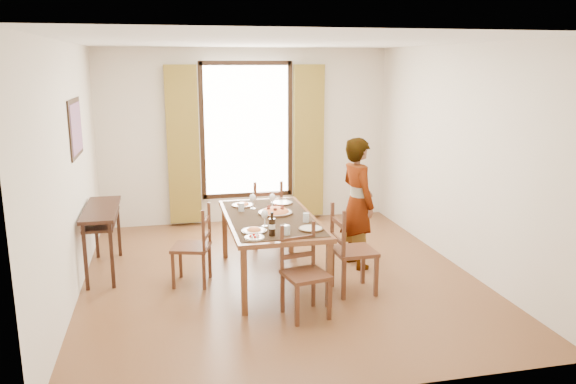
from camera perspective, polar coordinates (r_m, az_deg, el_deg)
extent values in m
plane|color=#4A2617|center=(6.75, -0.91, -8.50)|extent=(5.00, 5.00, 0.00)
cube|color=silver|center=(8.82, -4.25, 5.64)|extent=(4.50, 0.10, 2.70)
cube|color=silver|center=(4.03, 6.26, -3.31)|extent=(4.50, 0.10, 2.70)
cube|color=silver|center=(6.33, -21.33, 1.87)|extent=(0.10, 5.00, 2.70)
cube|color=silver|center=(7.17, 16.97, 3.42)|extent=(0.10, 5.00, 2.70)
cube|color=white|center=(6.29, -1.00, 15.24)|extent=(4.50, 5.00, 0.04)
cube|color=white|center=(8.78, -4.24, 6.27)|extent=(1.30, 0.04, 2.00)
cube|color=olive|center=(8.65, -10.61, 4.65)|extent=(0.48, 0.10, 2.40)
cube|color=olive|center=(8.94, 2.09, 5.12)|extent=(0.48, 0.10, 2.40)
cube|color=black|center=(6.86, -20.79, 6.10)|extent=(0.02, 0.86, 0.66)
cube|color=#BA4123|center=(6.86, -20.70, 6.11)|extent=(0.01, 0.76, 0.56)
cube|color=black|center=(7.00, -18.47, -1.68)|extent=(0.38, 1.20, 0.04)
cube|color=black|center=(7.03, -18.40, -2.63)|extent=(0.34, 1.10, 0.03)
cube|color=black|center=(6.61, -19.89, -6.28)|extent=(0.04, 0.04, 0.76)
cube|color=black|center=(7.65, -18.91, -3.61)|extent=(0.04, 0.04, 0.76)
cube|color=black|center=(6.58, -17.46, -6.19)|extent=(0.04, 0.04, 0.76)
cube|color=black|center=(7.62, -16.82, -3.52)|extent=(0.04, 0.04, 0.76)
cube|color=brown|center=(6.42, -1.77, -2.82)|extent=(1.00, 1.87, 0.05)
cube|color=black|center=(6.41, -1.77, -2.58)|extent=(0.92, 1.72, 0.01)
cube|color=brown|center=(5.66, -4.48, -9.10)|extent=(0.06, 0.06, 0.70)
cube|color=brown|center=(7.29, -6.45, -4.01)|extent=(0.06, 0.06, 0.70)
cube|color=brown|center=(5.83, 4.19, -8.40)|extent=(0.06, 0.06, 0.70)
cube|color=brown|center=(7.43, 0.31, -3.61)|extent=(0.06, 0.06, 0.70)
cube|color=#5A2D1E|center=(6.48, -9.82, -5.54)|extent=(0.50, 0.50, 0.04)
cube|color=#5A2D1E|center=(6.75, -10.88, -6.78)|extent=(0.04, 0.04, 0.43)
cube|color=#5A2D1E|center=(6.68, -7.96, -6.88)|extent=(0.04, 0.04, 0.43)
cube|color=#5A2D1E|center=(6.44, -11.60, -7.81)|extent=(0.04, 0.04, 0.43)
cube|color=#5A2D1E|center=(6.36, -8.54, -7.94)|extent=(0.04, 0.04, 0.43)
cube|color=#5A2D1E|center=(6.54, -8.01, -3.11)|extent=(0.03, 0.03, 0.48)
cube|color=#5A2D1E|center=(6.21, -8.60, -3.99)|extent=(0.03, 0.03, 0.48)
cube|color=#5A2D1E|center=(6.40, -8.26, -4.37)|extent=(0.12, 0.34, 0.05)
cube|color=#5A2D1E|center=(6.35, -8.32, -2.88)|extent=(0.12, 0.34, 0.05)
cube|color=#5A2D1E|center=(7.73, -2.20, -2.24)|extent=(0.43, 0.43, 0.04)
cube|color=#5A2D1E|center=(7.99, -1.10, -3.38)|extent=(0.04, 0.04, 0.44)
cube|color=#5A2D1E|center=(7.65, -0.68, -4.12)|extent=(0.04, 0.04, 0.44)
cube|color=#5A2D1E|center=(7.94, -3.63, -3.50)|extent=(0.04, 0.04, 0.44)
cube|color=#5A2D1E|center=(7.61, -3.32, -4.25)|extent=(0.04, 0.04, 0.44)
cube|color=#5A2D1E|center=(7.52, -0.68, -0.73)|extent=(0.04, 0.04, 0.49)
cube|color=#5A2D1E|center=(7.47, -3.36, -0.85)|extent=(0.04, 0.04, 0.49)
cube|color=#5A2D1E|center=(7.52, -2.01, -1.52)|extent=(0.36, 0.04, 0.05)
cube|color=#5A2D1E|center=(7.48, -2.02, -0.20)|extent=(0.36, 0.04, 0.05)
cube|color=#5A2D1E|center=(5.59, 1.81, -8.42)|extent=(0.48, 0.48, 0.04)
cube|color=#5A2D1E|center=(5.46, 0.94, -11.42)|extent=(0.04, 0.04, 0.43)
cube|color=#5A2D1E|center=(5.75, -0.56, -10.12)|extent=(0.04, 0.04, 0.43)
cube|color=#5A2D1E|center=(5.61, 4.21, -10.79)|extent=(0.04, 0.04, 0.43)
cube|color=#5A2D1E|center=(5.89, 2.58, -9.56)|extent=(0.04, 0.04, 0.43)
cube|color=#5A2D1E|center=(5.59, -0.61, -5.77)|extent=(0.03, 0.03, 0.48)
cube|color=#5A2D1E|center=(5.74, 2.58, -5.30)|extent=(0.03, 0.03, 0.48)
cube|color=#5A2D1E|center=(5.69, 1.00, -6.45)|extent=(0.34, 0.09, 0.05)
cube|color=#5A2D1E|center=(5.64, 1.01, -4.79)|extent=(0.34, 0.09, 0.05)
cube|color=#5A2D1E|center=(6.20, 6.74, -5.99)|extent=(0.45, 0.45, 0.04)
cube|color=#5A2D1E|center=(6.19, 8.94, -8.40)|extent=(0.04, 0.04, 0.46)
cube|color=#5A2D1E|center=(6.06, 5.68, -8.79)|extent=(0.04, 0.04, 0.46)
cube|color=#5A2D1E|center=(6.51, 7.63, -7.26)|extent=(0.04, 0.04, 0.46)
cube|color=#5A2D1E|center=(6.38, 4.51, -7.60)|extent=(0.04, 0.04, 0.46)
cube|color=#5A2D1E|center=(5.89, 5.69, -4.36)|extent=(0.04, 0.04, 0.52)
cube|color=#5A2D1E|center=(6.23, 4.50, -3.38)|extent=(0.04, 0.04, 0.52)
cube|color=#5A2D1E|center=(6.09, 5.06, -4.79)|extent=(0.04, 0.37, 0.05)
cube|color=#5A2D1E|center=(6.03, 5.09, -3.11)|extent=(0.04, 0.37, 0.05)
imported|color=#9A9CA3|center=(6.90, 7.08, -1.10)|extent=(0.72, 0.59, 1.61)
cylinder|color=silver|center=(6.21, 1.85, -2.60)|extent=(0.07, 0.07, 0.10)
cylinder|color=silver|center=(6.67, -4.77, -1.52)|extent=(0.07, 0.07, 0.10)
cylinder|color=silver|center=(5.75, -0.14, -3.88)|extent=(0.07, 0.07, 0.10)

